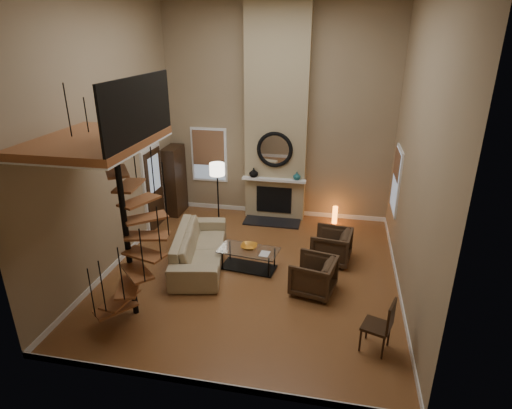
% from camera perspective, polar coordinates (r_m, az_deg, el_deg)
% --- Properties ---
extents(ground, '(6.00, 6.50, 0.01)m').
position_cam_1_polar(ground, '(9.18, -0.50, -9.08)').
color(ground, '#985F31').
rests_on(ground, ground).
extents(back_wall, '(6.00, 0.02, 5.50)m').
position_cam_1_polar(back_wall, '(11.22, 2.94, 11.87)').
color(back_wall, '#968161').
rests_on(back_wall, ground).
extents(front_wall, '(6.00, 0.02, 5.50)m').
position_cam_1_polar(front_wall, '(5.12, -8.09, -1.18)').
color(front_wall, '#968161').
rests_on(front_wall, ground).
extents(left_wall, '(0.02, 6.50, 5.50)m').
position_cam_1_polar(left_wall, '(9.18, -19.42, 8.30)').
color(left_wall, '#968161').
rests_on(left_wall, ground).
extents(right_wall, '(0.02, 6.50, 5.50)m').
position_cam_1_polar(right_wall, '(8.05, 20.96, 6.25)').
color(right_wall, '#968161').
rests_on(right_wall, ground).
extents(baseboard_back, '(6.00, 0.02, 0.12)m').
position_cam_1_polar(baseboard_back, '(11.99, 2.68, -0.89)').
color(baseboard_back, white).
rests_on(baseboard_back, ground).
extents(baseboard_front, '(6.00, 0.02, 0.12)m').
position_cam_1_polar(baseboard_front, '(6.67, -6.72, -22.88)').
color(baseboard_front, white).
rests_on(baseboard_front, ground).
extents(baseboard_left, '(0.02, 6.50, 0.12)m').
position_cam_1_polar(baseboard_left, '(10.11, -17.44, -6.61)').
color(baseboard_left, white).
rests_on(baseboard_left, ground).
extents(baseboard_right, '(0.02, 6.50, 0.12)m').
position_cam_1_polar(baseboard_right, '(9.10, 18.57, -10.20)').
color(baseboard_right, white).
rests_on(baseboard_right, ground).
extents(chimney_breast, '(1.60, 0.38, 5.50)m').
position_cam_1_polar(chimney_breast, '(11.04, 2.79, 11.69)').
color(chimney_breast, tan).
rests_on(chimney_breast, ground).
extents(hearth, '(1.50, 0.60, 0.04)m').
position_cam_1_polar(hearth, '(11.40, 2.16, -2.37)').
color(hearth, black).
rests_on(hearth, ground).
extents(firebox, '(0.95, 0.02, 0.72)m').
position_cam_1_polar(firebox, '(11.46, 2.43, 0.63)').
color(firebox, black).
rests_on(firebox, chimney_breast).
extents(mantel, '(1.70, 0.18, 0.06)m').
position_cam_1_polar(mantel, '(11.18, 2.41, 3.35)').
color(mantel, white).
rests_on(mantel, chimney_breast).
extents(mirror_frame, '(0.94, 0.10, 0.94)m').
position_cam_1_polar(mirror_frame, '(11.00, 2.53, 7.39)').
color(mirror_frame, black).
rests_on(mirror_frame, chimney_breast).
extents(mirror_disc, '(0.80, 0.01, 0.80)m').
position_cam_1_polar(mirror_disc, '(11.01, 2.54, 7.40)').
color(mirror_disc, white).
rests_on(mirror_disc, chimney_breast).
extents(vase_left, '(0.24, 0.24, 0.25)m').
position_cam_1_polar(vase_left, '(11.26, -0.31, 4.33)').
color(vase_left, black).
rests_on(vase_left, mantel).
extents(vase_right, '(0.20, 0.20, 0.21)m').
position_cam_1_polar(vase_right, '(11.10, 5.52, 3.86)').
color(vase_right, '#19555A').
rests_on(vase_right, mantel).
extents(window_back, '(1.02, 0.06, 1.52)m').
position_cam_1_polar(window_back, '(11.87, -6.36, 6.75)').
color(window_back, white).
rests_on(window_back, back_wall).
extents(window_right, '(0.06, 1.02, 1.52)m').
position_cam_1_polar(window_right, '(10.25, 18.39, 3.25)').
color(window_right, white).
rests_on(window_right, right_wall).
extents(entry_door, '(0.10, 1.05, 2.16)m').
position_cam_1_polar(entry_door, '(11.16, -13.59, 2.14)').
color(entry_door, white).
rests_on(entry_door, ground).
extents(loft, '(1.70, 2.20, 1.09)m').
position_cam_1_polar(loft, '(7.09, -20.35, 8.39)').
color(loft, '#9C5C33').
rests_on(loft, left_wall).
extents(spiral_stair, '(1.47, 1.47, 4.06)m').
position_cam_1_polar(spiral_stair, '(7.42, -17.10, -2.52)').
color(spiral_stair, black).
rests_on(spiral_stair, ground).
extents(hutch, '(0.40, 0.85, 1.89)m').
position_cam_1_polar(hutch, '(11.95, -10.91, 3.21)').
color(hutch, black).
rests_on(hutch, ground).
extents(sofa, '(1.49, 2.70, 0.74)m').
position_cam_1_polar(sofa, '(9.41, -7.67, -5.66)').
color(sofa, tan).
rests_on(sofa, ground).
extents(armchair_near, '(0.94, 0.92, 0.77)m').
position_cam_1_polar(armchair_near, '(9.57, 10.56, -5.62)').
color(armchair_near, '#422E1E').
rests_on(armchair_near, ground).
extents(armchair_far, '(0.97, 0.95, 0.74)m').
position_cam_1_polar(armchair_far, '(8.43, 8.21, -9.57)').
color(armchair_far, '#422E1E').
rests_on(armchair_far, ground).
extents(coffee_table, '(1.34, 0.79, 0.47)m').
position_cam_1_polar(coffee_table, '(9.17, -1.01, -7.02)').
color(coffee_table, silver).
rests_on(coffee_table, ground).
extents(bowl, '(0.35, 0.35, 0.09)m').
position_cam_1_polar(bowl, '(9.11, -0.95, -5.70)').
color(bowl, orange).
rests_on(bowl, coffee_table).
extents(book, '(0.22, 0.28, 0.03)m').
position_cam_1_polar(book, '(8.89, 0.99, -6.70)').
color(book, gray).
rests_on(book, coffee_table).
extents(floor_lamp, '(0.38, 0.38, 1.70)m').
position_cam_1_polar(floor_lamp, '(10.80, -5.24, 4.07)').
color(floor_lamp, black).
rests_on(floor_lamp, ground).
extents(accent_lamp, '(0.13, 0.13, 0.47)m').
position_cam_1_polar(accent_lamp, '(11.45, 10.57, -1.38)').
color(accent_lamp, orange).
rests_on(accent_lamp, ground).
extents(side_chair, '(0.54, 0.53, 0.93)m').
position_cam_1_polar(side_chair, '(7.17, 16.64, -15.13)').
color(side_chair, black).
rests_on(side_chair, ground).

